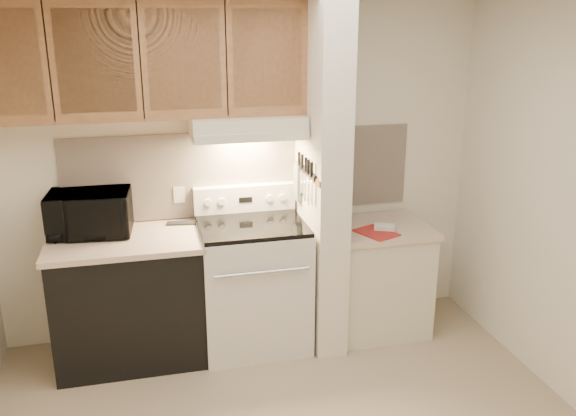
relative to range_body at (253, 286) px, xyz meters
name	(u,v)px	position (x,y,z in m)	size (l,w,h in m)	color
wall_back	(243,170)	(0.00, 0.34, 0.79)	(3.60, 0.02, 2.50)	white
backsplash	(243,173)	(0.00, 0.33, 0.78)	(2.60, 0.02, 0.63)	beige
range_body	(253,286)	(0.00, 0.00, 0.00)	(0.76, 0.65, 0.92)	silver
oven_window	(261,300)	(0.00, -0.32, 0.04)	(0.50, 0.01, 0.30)	black
oven_handle	(262,272)	(0.00, -0.35, 0.26)	(0.02, 0.02, 0.65)	silver
cooktop	(252,225)	(0.00, 0.00, 0.48)	(0.74, 0.64, 0.03)	black
range_backguard	(245,198)	(0.00, 0.28, 0.59)	(0.76, 0.08, 0.20)	silver
range_display	(246,200)	(0.00, 0.24, 0.59)	(0.10, 0.01, 0.04)	black
range_knob_left_outer	(208,203)	(-0.28, 0.24, 0.59)	(0.05, 0.05, 0.02)	silver
range_knob_left_inner	(222,202)	(-0.18, 0.24, 0.59)	(0.05, 0.05, 0.02)	silver
range_knob_right_inner	(269,198)	(0.18, 0.24, 0.59)	(0.05, 0.05, 0.02)	silver
range_knob_right_outer	(282,197)	(0.28, 0.24, 0.59)	(0.05, 0.05, 0.02)	silver
dishwasher_front	(130,301)	(-0.88, 0.01, -0.03)	(1.00, 0.63, 0.87)	black
left_countertop	(125,241)	(-0.88, 0.01, 0.43)	(1.04, 0.67, 0.04)	beige
spoon_rest	(182,223)	(-0.48, 0.21, 0.46)	(0.21, 0.07, 0.01)	black
teal_jar	(115,221)	(-0.94, 0.23, 0.51)	(0.10, 0.10, 0.11)	#275A5A
outlet	(179,195)	(-0.48, 0.32, 0.64)	(0.08, 0.01, 0.12)	beige
microwave	(90,213)	(-1.10, 0.15, 0.60)	(0.54, 0.37, 0.30)	black
partition_pillar	(322,178)	(0.51, -0.01, 0.79)	(0.22, 0.70, 2.50)	silver
pillar_trim	(306,172)	(0.39, -0.01, 0.84)	(0.01, 0.70, 0.04)	#9C693F
knife_strip	(307,171)	(0.39, -0.06, 0.86)	(0.02, 0.42, 0.04)	black
knife_blade_a	(312,191)	(0.38, -0.22, 0.76)	(0.01, 0.04, 0.16)	silver
knife_handle_a	(312,170)	(0.38, -0.21, 0.91)	(0.02, 0.02, 0.10)	black
knife_blade_b	(308,189)	(0.38, -0.13, 0.75)	(0.01, 0.04, 0.18)	silver
knife_handle_b	(308,167)	(0.38, -0.13, 0.91)	(0.02, 0.02, 0.10)	black
knife_blade_c	(305,188)	(0.38, -0.05, 0.74)	(0.01, 0.04, 0.20)	silver
knife_handle_c	(306,165)	(0.38, -0.07, 0.91)	(0.02, 0.02, 0.10)	black
knife_blade_d	(302,182)	(0.38, 0.03, 0.76)	(0.01, 0.04, 0.16)	silver
knife_handle_d	(302,161)	(0.38, 0.03, 0.91)	(0.02, 0.02, 0.10)	black
knife_blade_e	(300,181)	(0.38, 0.10, 0.75)	(0.01, 0.04, 0.18)	silver
knife_handle_e	(299,159)	(0.38, 0.12, 0.91)	(0.02, 0.02, 0.10)	black
oven_mitt	(298,182)	(0.38, 0.17, 0.72)	(0.03, 0.11, 0.27)	slate
right_cab_base	(377,280)	(0.97, -0.01, -0.06)	(0.70, 0.60, 0.81)	beige
right_countertop	(379,228)	(0.97, -0.01, 0.37)	(0.74, 0.64, 0.04)	beige
red_folder	(376,233)	(0.88, -0.16, 0.39)	(0.21, 0.29, 0.01)	#B22623
white_box	(385,228)	(0.97, -0.11, 0.41)	(0.15, 0.10, 0.04)	white
range_hood	(247,126)	(0.00, 0.12, 1.17)	(0.78, 0.44, 0.15)	beige
hood_lip	(252,138)	(0.00, -0.08, 1.12)	(0.78, 0.04, 0.06)	beige
upper_cabinets	(140,59)	(-0.69, 0.17, 1.62)	(2.18, 0.33, 0.77)	#9C693F
cab_door_a	(0,63)	(-1.51, 0.01, 1.62)	(0.46, 0.01, 0.63)	#9C693F
cab_gap_a	(48,62)	(-1.23, 0.01, 1.62)	(0.01, 0.01, 0.73)	black
cab_door_b	(95,61)	(-0.96, 0.01, 1.62)	(0.46, 0.01, 0.63)	#9C693F
cab_gap_b	(140,61)	(-0.69, 0.01, 1.62)	(0.01, 0.01, 0.73)	black
cab_door_c	(184,60)	(-0.42, 0.01, 1.62)	(0.46, 0.01, 0.63)	#9C693F
cab_gap_c	(226,59)	(-0.14, 0.01, 1.62)	(0.01, 0.01, 0.73)	black
cab_door_d	(267,58)	(0.13, 0.01, 1.62)	(0.46, 0.01, 0.63)	#9C693F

